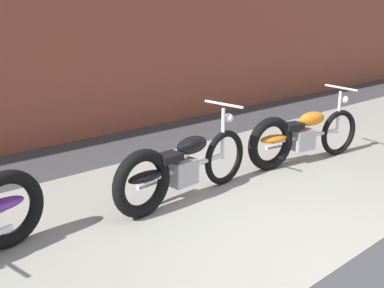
{
  "coord_description": "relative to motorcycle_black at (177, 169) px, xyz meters",
  "views": [
    {
      "loc": [
        -3.03,
        -1.65,
        2.05
      ],
      "look_at": [
        -0.12,
        1.65,
        0.75
      ],
      "focal_mm": 41.81,
      "sensor_mm": 36.0,
      "label": 1
    }
  ],
  "objects": [
    {
      "name": "ground_plane",
      "position": [
        0.09,
        -1.93,
        -0.4
      ],
      "size": [
        80.0,
        80.0,
        0.0
      ],
      "primitive_type": "plane",
      "color": "#38383A"
    },
    {
      "name": "sidewalk_slab",
      "position": [
        0.09,
        -0.18,
        -0.4
      ],
      "size": [
        36.0,
        3.5,
        0.01
      ],
      "primitive_type": "cube",
      "color": "gray",
      "rests_on": "ground"
    },
    {
      "name": "motorcycle_black",
      "position": [
        0.0,
        0.0,
        0.0
      ],
      "size": [
        2.01,
        0.58,
        1.03
      ],
      "rotation": [
        0.0,
        0.0,
        0.07
      ],
      "color": "black",
      "rests_on": "ground"
    },
    {
      "name": "motorcycle_orange",
      "position": [
        2.12,
        -0.08,
        0.0
      ],
      "size": [
        1.99,
        0.69,
        1.03
      ],
      "rotation": [
        0.0,
        0.0,
        -0.19
      ],
      "color": "black",
      "rests_on": "ground"
    }
  ]
}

